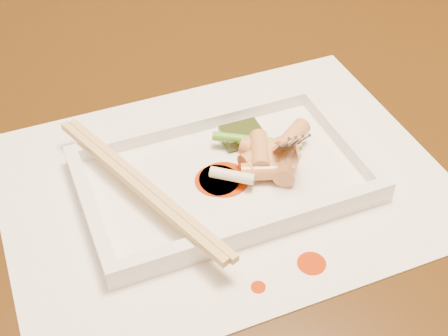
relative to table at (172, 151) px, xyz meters
name	(u,v)px	position (x,y,z in m)	size (l,w,h in m)	color
table	(172,151)	(0.00, 0.00, 0.00)	(1.40, 0.90, 0.75)	black
placemat	(224,183)	(0.00, -0.17, 0.10)	(0.40, 0.30, 0.00)	white
sauce_splatter_a	(312,263)	(0.03, -0.29, 0.10)	(0.02, 0.02, 0.00)	#B02E05
sauce_splatter_b	(258,287)	(-0.02, -0.29, 0.10)	(0.01, 0.01, 0.00)	#B02E05
plate_base	(224,179)	(0.00, -0.17, 0.11)	(0.26, 0.16, 0.01)	white
plate_rim_far	(196,123)	(0.00, -0.10, 0.12)	(0.26, 0.01, 0.01)	white
plate_rim_near	(258,227)	(0.00, -0.25, 0.12)	(0.26, 0.01, 0.01)	white
plate_rim_left	(90,208)	(-0.13, -0.17, 0.12)	(0.01, 0.14, 0.01)	white
plate_rim_right	(343,137)	(0.12, -0.17, 0.12)	(0.01, 0.14, 0.01)	white
veg_piece	(242,135)	(0.03, -0.13, 0.12)	(0.04, 0.03, 0.01)	black
scallion_white	(232,176)	(0.00, -0.19, 0.12)	(0.01, 0.01, 0.04)	#EAEACC
scallion_green	(257,141)	(0.04, -0.15, 0.12)	(0.01, 0.01, 0.09)	#3E9017
chopstick_a	(136,186)	(-0.08, -0.17, 0.13)	(0.01, 0.23, 0.01)	tan
chopstick_b	(145,184)	(-0.08, -0.17, 0.13)	(0.01, 0.23, 0.01)	tan
fork	(289,82)	(0.07, -0.15, 0.18)	(0.09, 0.10, 0.14)	silver
sauce_blob_0	(217,180)	(-0.01, -0.18, 0.11)	(0.04, 0.04, 0.00)	#B02E05
sauce_blob_1	(224,179)	(0.00, -0.18, 0.11)	(0.05, 0.05, 0.00)	#B02E05
rice_cake_0	(264,153)	(0.04, -0.17, 0.12)	(0.02, 0.02, 0.04)	tan
rice_cake_1	(264,154)	(0.04, -0.17, 0.12)	(0.02, 0.02, 0.05)	tan
rice_cake_2	(292,137)	(0.07, -0.16, 0.13)	(0.02, 0.02, 0.04)	tan
rice_cake_3	(287,163)	(0.05, -0.19, 0.12)	(0.02, 0.02, 0.04)	tan
rice_cake_4	(272,164)	(0.04, -0.18, 0.12)	(0.02, 0.02, 0.05)	tan
rice_cake_5	(260,151)	(0.03, -0.17, 0.13)	(0.02, 0.02, 0.04)	tan
rice_cake_6	(275,156)	(0.05, -0.17, 0.12)	(0.02, 0.02, 0.05)	tan
rice_cake_7	(268,171)	(0.03, -0.19, 0.12)	(0.02, 0.02, 0.05)	tan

